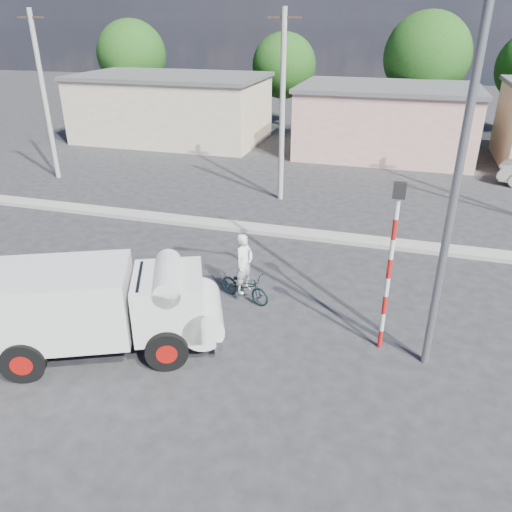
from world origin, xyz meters
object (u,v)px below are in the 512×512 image
(truck, at_px, (106,306))
(cyclist, at_px, (244,273))
(bicycle, at_px, (244,286))
(streetlight, at_px, (452,162))
(traffic_pole, at_px, (391,255))

(truck, xyz_separation_m, cyclist, (2.49, 3.28, -0.37))
(truck, bearing_deg, bicycle, 28.89)
(cyclist, bearing_deg, bicycle, 0.00)
(streetlight, bearing_deg, traffic_pole, 162.27)
(truck, height_order, streetlight, streetlight)
(bicycle, height_order, streetlight, streetlight)
(bicycle, height_order, traffic_pole, traffic_pole)
(truck, xyz_separation_m, streetlight, (7.45, 1.69, 3.69))
(cyclist, bearing_deg, streetlight, -87.20)
(bicycle, bearing_deg, cyclist, 0.00)
(bicycle, xyz_separation_m, cyclist, (0.00, 0.00, 0.45))
(streetlight, bearing_deg, truck, -167.19)
(truck, bearing_deg, traffic_pole, -6.87)
(truck, xyz_separation_m, bicycle, (2.49, 3.28, -0.82))
(truck, xyz_separation_m, traffic_pole, (6.51, 1.99, 1.32))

